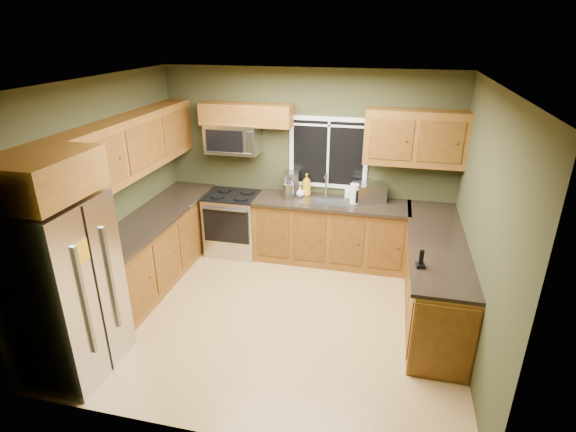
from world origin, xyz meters
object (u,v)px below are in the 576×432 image
at_px(kettle, 288,190).
at_px(soap_bottle_c, 300,192).
at_px(soap_bottle_b, 348,192).
at_px(cordless_phone, 421,262).
at_px(range, 234,223).
at_px(coffee_maker, 292,184).
at_px(paper_towel_roll, 354,194).
at_px(microwave, 233,138).
at_px(toaster_oven, 369,192).
at_px(refrigerator, 65,290).
at_px(soap_bottle_a, 307,185).

bearing_deg(kettle, soap_bottle_c, 38.36).
height_order(soap_bottle_b, cordless_phone, cordless_phone).
distance_m(range, coffee_maker, 1.07).
distance_m(coffee_maker, paper_towel_roll, 0.93).
distance_m(microwave, kettle, 1.09).
bearing_deg(cordless_phone, soap_bottle_b, 116.80).
height_order(toaster_oven, kettle, kettle).
relative_size(toaster_oven, soap_bottle_b, 2.88).
relative_size(refrigerator, coffee_maker, 5.41).
bearing_deg(refrigerator, kettle, 60.86).
xyz_separation_m(range, coffee_maker, (0.85, 0.17, 0.63)).
xyz_separation_m(toaster_oven, soap_bottle_a, (-0.89, 0.02, 0.03)).
relative_size(coffee_maker, soap_bottle_b, 1.90).
bearing_deg(paper_towel_roll, soap_bottle_c, 173.85).
relative_size(soap_bottle_a, cordless_phone, 1.65).
height_order(range, paper_towel_roll, paper_towel_roll).
bearing_deg(soap_bottle_a, coffee_maker, -179.13).
bearing_deg(soap_bottle_c, range, -174.20).
relative_size(toaster_oven, paper_towel_roll, 1.64).
height_order(refrigerator, soap_bottle_b, refrigerator).
distance_m(toaster_oven, kettle, 1.13).
height_order(range, microwave, microwave).
xyz_separation_m(soap_bottle_b, soap_bottle_c, (-0.67, -0.12, -0.01)).
relative_size(range, soap_bottle_a, 2.89).
bearing_deg(coffee_maker, cordless_phone, -45.85).
height_order(soap_bottle_a, soap_bottle_c, soap_bottle_a).
relative_size(refrigerator, cordless_phone, 9.17).
bearing_deg(soap_bottle_c, refrigerator, -120.37).
relative_size(microwave, toaster_oven, 1.51).
height_order(range, kettle, kettle).
xyz_separation_m(kettle, soap_bottle_a, (0.23, 0.19, 0.04)).
distance_m(toaster_oven, coffee_maker, 1.11).
xyz_separation_m(microwave, soap_bottle_a, (1.07, 0.04, -0.63)).
bearing_deg(coffee_maker, refrigerator, -117.71).
relative_size(refrigerator, soap_bottle_c, 11.97).
bearing_deg(refrigerator, paper_towel_roll, 48.58).
bearing_deg(refrigerator, toaster_oven, 47.72).
relative_size(kettle, soap_bottle_c, 1.80).
bearing_deg(paper_towel_roll, toaster_oven, 33.85).
bearing_deg(kettle, soap_bottle_b, 16.22).
xyz_separation_m(microwave, toaster_oven, (1.96, 0.01, -0.66)).
distance_m(microwave, cordless_phone, 3.23).
xyz_separation_m(toaster_oven, kettle, (-1.12, -0.16, -0.01)).
relative_size(kettle, soap_bottle_b, 1.55).
bearing_deg(paper_towel_roll, microwave, 176.15).
distance_m(range, cordless_phone, 3.12).
bearing_deg(soap_bottle_a, refrigerator, -120.93).
relative_size(soap_bottle_c, cordless_phone, 0.77).
bearing_deg(refrigerator, soap_bottle_b, 51.82).
bearing_deg(microwave, soap_bottle_a, 1.88).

